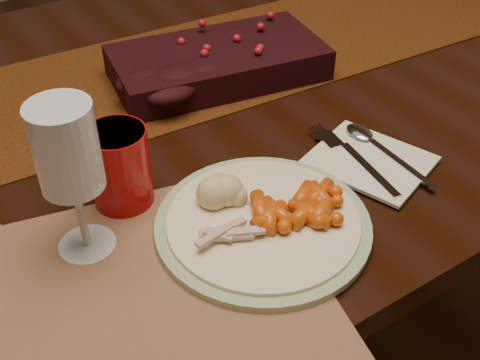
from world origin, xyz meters
TOP-DOWN VIEW (x-y plane):
  - dining_table at (0.00, 0.00)m, footprint 1.80×1.00m
  - table_runner at (0.05, 0.08)m, footprint 1.65×0.42m
  - centerpiece at (0.12, 0.03)m, footprint 0.38×0.24m
  - placemat_main at (-0.24, -0.33)m, footprint 0.52×0.42m
  - dinner_plate at (-0.04, -0.33)m, footprint 0.27×0.27m
  - baby_carrots at (0.00, -0.35)m, footprint 0.12×0.11m
  - mashed_potatoes at (-0.05, -0.27)m, footprint 0.09×0.08m
  - turkey_shreds at (-0.09, -0.33)m, footprint 0.09×0.08m
  - napkin at (0.17, -0.30)m, footprint 0.18×0.19m
  - fork at (0.15, -0.30)m, footprint 0.05×0.17m
  - spoon at (0.19, -0.31)m, footprint 0.04×0.16m
  - red_cup at (-0.16, -0.19)m, footprint 0.08×0.08m
  - wine_glass at (-0.23, -0.24)m, footprint 0.08×0.08m

SIDE VIEW (x-z plane):
  - dining_table at x=0.00m, z-range 0.00..0.75m
  - table_runner at x=0.05m, z-range 0.75..0.75m
  - placemat_main at x=-0.24m, z-range 0.75..0.75m
  - napkin at x=0.17m, z-range 0.75..0.76m
  - fork at x=0.15m, z-range 0.76..0.76m
  - spoon at x=0.19m, z-range 0.76..0.76m
  - dinner_plate at x=-0.04m, z-range 0.75..0.77m
  - turkey_shreds at x=-0.09m, z-range 0.77..0.79m
  - baby_carrots at x=0.00m, z-range 0.77..0.79m
  - centerpiece at x=0.12m, z-range 0.75..0.82m
  - mashed_potatoes at x=-0.05m, z-range 0.77..0.81m
  - red_cup at x=-0.16m, z-range 0.75..0.86m
  - wine_glass at x=-0.23m, z-range 0.75..0.95m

